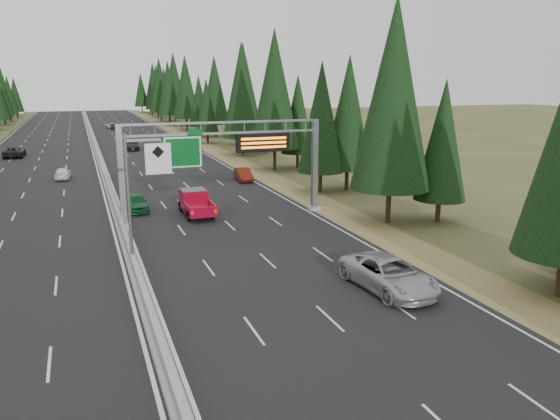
{
  "coord_description": "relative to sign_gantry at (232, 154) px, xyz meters",
  "views": [
    {
      "loc": [
        -2.44,
        -7.06,
        11.0
      ],
      "look_at": [
        7.53,
        20.0,
        4.14
      ],
      "focal_mm": 35.0,
      "sensor_mm": 36.0,
      "label": 1
    }
  ],
  "objects": [
    {
      "name": "car_ahead_dkred",
      "position": [
        5.58,
        15.86,
        -4.49
      ],
      "size": [
        1.85,
        4.36,
        1.4
      ],
      "primitive_type": "imported",
      "rotation": [
        0.0,
        0.0,
        -0.09
      ],
      "color": "#5D180D",
      "rests_on": "road"
    },
    {
      "name": "red_pickup",
      "position": [
        -2.64,
        2.39,
        -4.09
      ],
      "size": [
        2.17,
        6.08,
        1.98
      ],
      "color": "black",
      "rests_on": "road"
    },
    {
      "name": "car_ahead_far",
      "position": [
        -3.61,
        89.55,
        -4.52
      ],
      "size": [
        1.68,
        3.99,
        1.35
      ],
      "primitive_type": "imported",
      "rotation": [
        0.0,
        0.0,
        -0.02
      ],
      "color": "black",
      "rests_on": "road"
    },
    {
      "name": "car_ahead_green",
      "position": [
        -7.18,
        5.12,
        -4.44
      ],
      "size": [
        1.87,
        4.43,
        1.49
      ],
      "primitive_type": "imported",
      "rotation": [
        0.0,
        0.0,
        0.03
      ],
      "color": "#13532A",
      "rests_on": "road"
    },
    {
      "name": "car_onc_white",
      "position": [
        -13.36,
        23.95,
        -4.51
      ],
      "size": [
        1.87,
        4.11,
        1.37
      ],
      "primitive_type": "imported",
      "rotation": [
        0.0,
        0.0,
        3.08
      ],
      "color": "white",
      "rests_on": "road"
    },
    {
      "name": "median_barrier",
      "position": [
        -8.92,
        45.12,
        -4.85
      ],
      "size": [
        0.7,
        260.0,
        0.85
      ],
      "color": "gray",
      "rests_on": "road"
    },
    {
      "name": "car_ahead_dkgrey",
      "position": [
        -3.36,
        48.87,
        -4.42
      ],
      "size": [
        2.49,
        5.43,
        1.54
      ],
      "primitive_type": "imported",
      "rotation": [
        0.0,
        0.0,
        -0.06
      ],
      "color": "black",
      "rests_on": "road"
    },
    {
      "name": "car_onc_far",
      "position": [
        -20.32,
        45.92,
        -4.4
      ],
      "size": [
        2.9,
        5.83,
        1.59
      ],
      "primitive_type": "imported",
      "rotation": [
        0.0,
        0.0,
        3.1
      ],
      "color": "black",
      "rests_on": "road"
    },
    {
      "name": "car_ahead_white",
      "position": [
        -3.91,
        91.7,
        -4.55
      ],
      "size": [
        2.29,
        4.67,
        1.28
      ],
      "primitive_type": "imported",
      "rotation": [
        0.0,
        0.0,
        0.04
      ],
      "color": "#B5B5B5",
      "rests_on": "road"
    },
    {
      "name": "shoulder_right",
      "position": [
        8.88,
        45.12,
        -5.24
      ],
      "size": [
        3.6,
        260.0,
        0.06
      ],
      "primitive_type": "cube",
      "color": "olive",
      "rests_on": "ground"
    },
    {
      "name": "road",
      "position": [
        -8.92,
        45.12,
        -5.23
      ],
      "size": [
        32.0,
        260.0,
        0.08
      ],
      "primitive_type": "cube",
      "color": "black",
      "rests_on": "ground"
    },
    {
      "name": "hov_sign_pole",
      "position": [
        -8.33,
        -9.92,
        -0.54
      ],
      "size": [
        2.8,
        0.5,
        8.0
      ],
      "color": "slate",
      "rests_on": "road"
    },
    {
      "name": "sign_gantry",
      "position": [
        0.0,
        0.0,
        0.0
      ],
      "size": [
        16.75,
        0.98,
        7.8
      ],
      "color": "slate",
      "rests_on": "road"
    },
    {
      "name": "tree_row_right",
      "position": [
        13.0,
        35.62,
        3.97
      ],
      "size": [
        11.98,
        244.23,
        18.89
      ],
      "color": "black",
      "rests_on": "ground"
    },
    {
      "name": "silver_minivan",
      "position": [
        3.57,
        -18.17,
        -4.31
      ],
      "size": [
        3.44,
        6.52,
        1.75
      ],
      "primitive_type": "imported",
      "rotation": [
        0.0,
        0.0,
        0.09
      ],
      "color": "#A5A4A9",
      "rests_on": "road"
    }
  ]
}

